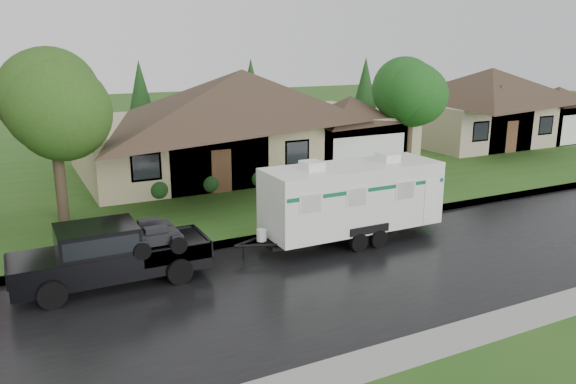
# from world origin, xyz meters

# --- Properties ---
(ground) EXTENTS (140.00, 140.00, 0.00)m
(ground) POSITION_xyz_m (0.00, 0.00, 0.00)
(ground) COLOR #26531A
(ground) RESTS_ON ground
(road) EXTENTS (140.00, 8.00, 0.01)m
(road) POSITION_xyz_m (0.00, -2.00, 0.01)
(road) COLOR black
(road) RESTS_ON ground
(curb) EXTENTS (140.00, 0.50, 0.15)m
(curb) POSITION_xyz_m (0.00, 2.25, 0.07)
(curb) COLOR gray
(curb) RESTS_ON ground
(lawn) EXTENTS (140.00, 26.00, 0.15)m
(lawn) POSITION_xyz_m (0.00, 15.00, 0.07)
(lawn) COLOR #26531A
(lawn) RESTS_ON ground
(house_main) EXTENTS (19.44, 10.80, 6.90)m
(house_main) POSITION_xyz_m (2.29, 13.84, 3.59)
(house_main) COLOR tan
(house_main) RESTS_ON lawn
(house_neighbor) EXTENTS (15.12, 9.72, 6.45)m
(house_neighbor) POSITION_xyz_m (22.27, 14.34, 3.32)
(house_neighbor) COLOR tan
(house_neighbor) RESTS_ON lawn
(tree_left_green) EXTENTS (4.03, 4.03, 6.67)m
(tree_left_green) POSITION_xyz_m (-8.60, 7.59, 4.78)
(tree_left_green) COLOR #382B1E
(tree_left_green) RESTS_ON lawn
(tree_right_green) EXTENTS (3.75, 3.75, 6.21)m
(tree_right_green) POSITION_xyz_m (10.16, 9.12, 4.46)
(tree_right_green) COLOR #382B1E
(tree_right_green) RESTS_ON lawn
(shrub_row) EXTENTS (13.60, 1.00, 1.00)m
(shrub_row) POSITION_xyz_m (2.00, 9.30, 0.65)
(shrub_row) COLOR #143814
(shrub_row) RESTS_ON lawn
(pickup_truck) EXTENTS (5.75, 2.18, 1.92)m
(pickup_truck) POSITION_xyz_m (-8.01, 0.71, 1.03)
(pickup_truck) COLOR black
(pickup_truck) RESTS_ON ground
(travel_trailer) EXTENTS (7.09, 2.49, 3.18)m
(travel_trailer) POSITION_xyz_m (0.79, 0.71, 1.69)
(travel_trailer) COLOR white
(travel_trailer) RESTS_ON ground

